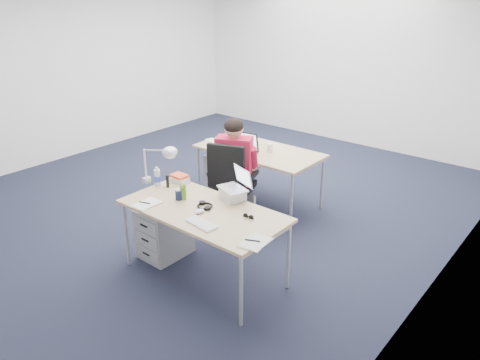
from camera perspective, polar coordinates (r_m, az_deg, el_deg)
name	(u,v)px	position (r m, az deg, el deg)	size (l,w,h in m)	color
floor	(207,200)	(6.32, -4.03, -2.41)	(7.00, 7.00, 0.00)	black
room	(203,71)	(5.81, -4.51, 13.08)	(6.02, 7.02, 2.80)	white
desk_near	(203,214)	(4.43, -4.53, -4.11)	(1.60, 0.80, 0.73)	tan
desk_far	(259,153)	(6.01, 2.30, 3.29)	(1.60, 0.80, 0.73)	tan
office_chair	(232,201)	(5.56, -0.96, -2.60)	(0.86, 0.86, 1.06)	black
seated_person	(237,169)	(5.58, -0.37, 1.37)	(0.63, 0.80, 1.30)	#C21B3C
drawer_pedestal_near	(164,231)	(5.03, -9.20, -6.18)	(0.40, 0.50, 0.55)	#939598
drawer_pedestal_far	(226,172)	(6.48, -1.70, 0.92)	(0.40, 0.50, 0.55)	#939598
silver_laptop	(233,185)	(4.54, -0.91, -0.58)	(0.29, 0.23, 0.31)	silver
wireless_keyboard	(201,224)	(4.14, -4.73, -5.32)	(0.31, 0.13, 0.02)	white
computer_mouse	(199,211)	(4.33, -4.99, -3.83)	(0.06, 0.10, 0.04)	white
headphones	(205,205)	(4.45, -4.30, -3.11)	(0.19, 0.15, 0.03)	black
can_koozie	(179,194)	(4.61, -7.48, -1.73)	(0.07, 0.07, 0.11)	#162045
water_bottle	(157,177)	(4.94, -10.05, 0.42)	(0.07, 0.07, 0.21)	silver
bear_figurine	(183,191)	(4.61, -6.97, -1.37)	(0.09, 0.07, 0.16)	#3F7C21
book_stack	(179,178)	(5.02, -7.40, 0.19)	(0.19, 0.14, 0.08)	silver
cordless_phone	(167,181)	(4.90, -8.84, -0.15)	(0.03, 0.02, 0.13)	black
papers_left	(146,204)	(4.58, -11.41, -2.87)	(0.18, 0.26, 0.01)	#D7E182
papers_right	(254,242)	(3.86, 1.73, -7.58)	(0.19, 0.27, 0.01)	#D7E182
sunglasses	(248,217)	(4.23, 1.04, -4.50)	(0.11, 0.05, 0.03)	black
desk_lamp	(155,164)	(4.87, -10.37, 1.99)	(0.45, 0.16, 0.51)	silver
dark_laptop	(240,143)	(5.79, -0.06, 4.47)	(0.38, 0.36, 0.27)	black
far_cup	(270,148)	(5.92, 3.67, 3.96)	(0.07, 0.07, 0.10)	white
far_papers	(218,140)	(6.38, -2.65, 4.95)	(0.22, 0.31, 0.01)	white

